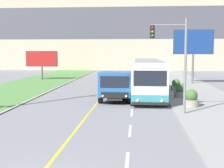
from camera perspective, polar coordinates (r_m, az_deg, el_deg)
The scene contains 10 objects.
apartment_block_background at distance 68.60m, azimuth 2.10°, elevation 10.43°, with size 80.00×8.04×18.50m.
city_bus at distance 27.56m, azimuth 6.45°, elevation 1.10°, with size 2.72×12.26×3.22m.
dump_truck at distance 24.91m, azimuth 0.81°, elevation -0.37°, with size 2.58×6.65×2.41m.
car_distant at distance 43.86m, azimuth 5.50°, elevation 1.69°, with size 1.80×4.30×1.45m.
traffic_light_mast at distance 19.80m, azimuth 11.47°, elevation 5.37°, with size 2.28×0.32×5.98m.
billboard_large at distance 38.86m, azimuth 14.66°, elevation 7.15°, with size 4.77×0.24×6.55m.
billboard_small at distance 44.49m, azimuth -12.73°, elevation 4.39°, with size 4.45×0.24×4.00m.
planter_round_near at distance 22.77m, azimuth 14.29°, elevation -2.67°, with size 1.10×1.10×1.23m.
planter_round_second at distance 27.10m, azimuth 12.40°, elevation -1.26°, with size 1.08×1.08×1.22m.
planter_round_third at distance 31.49m, azimuth 11.59°, elevation -0.28°, with size 1.00×1.00×1.16m.
Camera 1 is at (3.09, -7.61, 3.99)m, focal length 50.00 mm.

